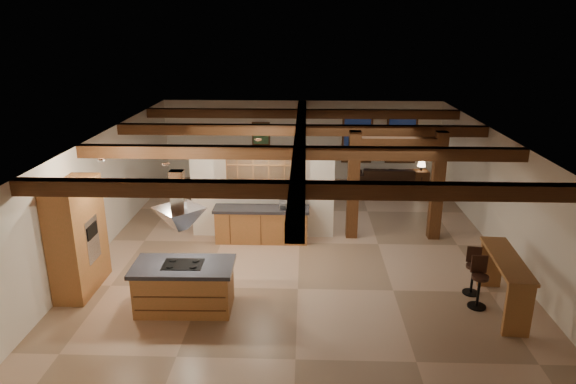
% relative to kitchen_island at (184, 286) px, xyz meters
% --- Properties ---
extents(ground, '(12.00, 12.00, 0.00)m').
position_rel_kitchen_island_xyz_m(ground, '(2.26, 3.36, -0.50)').
color(ground, tan).
rests_on(ground, ground).
extents(room_walls, '(12.00, 12.00, 12.00)m').
position_rel_kitchen_island_xyz_m(room_walls, '(2.26, 3.36, 1.28)').
color(room_walls, silver).
rests_on(room_walls, ground).
extents(ceiling_beams, '(10.00, 12.00, 0.28)m').
position_rel_kitchen_island_xyz_m(ceiling_beams, '(2.26, 3.36, 2.26)').
color(ceiling_beams, '#381E0E').
rests_on(ceiling_beams, room_walls).
extents(timber_posts, '(2.50, 0.30, 2.90)m').
position_rel_kitchen_island_xyz_m(timber_posts, '(4.76, 3.86, 1.27)').
color(timber_posts, '#381E0E').
rests_on(timber_posts, ground).
extents(partition_wall, '(3.80, 0.18, 2.20)m').
position_rel_kitchen_island_xyz_m(partition_wall, '(1.26, 3.86, 0.60)').
color(partition_wall, silver).
rests_on(partition_wall, ground).
extents(pantry_cabinet, '(0.67, 1.60, 2.40)m').
position_rel_kitchen_island_xyz_m(pantry_cabinet, '(-2.40, 0.76, 0.70)').
color(pantry_cabinet, '#A35A34').
rests_on(pantry_cabinet, ground).
extents(back_counter, '(2.50, 0.66, 0.94)m').
position_rel_kitchen_island_xyz_m(back_counter, '(1.26, 3.47, -0.02)').
color(back_counter, '#A35A34').
rests_on(back_counter, ground).
extents(upper_display_cabinet, '(1.80, 0.36, 0.95)m').
position_rel_kitchen_island_xyz_m(upper_display_cabinet, '(1.26, 3.67, 1.35)').
color(upper_display_cabinet, '#A35A34').
rests_on(upper_display_cabinet, partition_wall).
extents(range_hood, '(1.10, 1.10, 1.40)m').
position_rel_kitchen_island_xyz_m(range_hood, '(0.00, 0.00, 1.28)').
color(range_hood, silver).
rests_on(range_hood, room_walls).
extents(back_windows, '(2.70, 0.07, 1.70)m').
position_rel_kitchen_island_xyz_m(back_windows, '(5.06, 9.29, 1.00)').
color(back_windows, '#381E0E').
rests_on(back_windows, room_walls).
extents(framed_art, '(0.65, 0.05, 0.85)m').
position_rel_kitchen_island_xyz_m(framed_art, '(0.76, 9.30, 1.20)').
color(framed_art, '#381E0E').
rests_on(framed_art, room_walls).
extents(recessed_cans, '(3.16, 2.46, 0.03)m').
position_rel_kitchen_island_xyz_m(recessed_cans, '(-0.27, 1.43, 2.37)').
color(recessed_cans, silver).
rests_on(recessed_cans, room_walls).
extents(kitchen_island, '(2.02, 1.10, 0.99)m').
position_rel_kitchen_island_xyz_m(kitchen_island, '(0.00, 0.00, 0.00)').
color(kitchen_island, '#A35A34').
rests_on(kitchen_island, ground).
extents(dining_table, '(2.12, 1.36, 0.70)m').
position_rel_kitchen_island_xyz_m(dining_table, '(1.50, 5.89, -0.15)').
color(dining_table, '#37150D').
rests_on(dining_table, ground).
extents(sofa, '(2.33, 0.95, 0.67)m').
position_rel_kitchen_island_xyz_m(sofa, '(5.32, 8.56, -0.16)').
color(sofa, black).
rests_on(sofa, ground).
extents(microwave, '(0.52, 0.38, 0.27)m').
position_rel_kitchen_island_xyz_m(microwave, '(2.00, 3.47, 0.57)').
color(microwave, '#B1B1B6').
rests_on(microwave, back_counter).
extents(bar_counter, '(0.70, 2.18, 1.12)m').
position_rel_kitchen_island_xyz_m(bar_counter, '(6.38, 0.21, 0.26)').
color(bar_counter, '#A35A34').
rests_on(bar_counter, ground).
extents(side_table, '(0.54, 0.54, 0.63)m').
position_rel_kitchen_island_xyz_m(side_table, '(6.44, 8.34, -0.19)').
color(side_table, '#381E0E').
rests_on(side_table, ground).
extents(table_lamp, '(0.29, 0.29, 0.34)m').
position_rel_kitchen_island_xyz_m(table_lamp, '(6.44, 8.34, 0.37)').
color(table_lamp, black).
rests_on(table_lamp, side_table).
extents(bar_stool_a, '(0.37, 0.37, 1.07)m').
position_rel_kitchen_island_xyz_m(bar_stool_a, '(5.92, 0.30, 0.05)').
color(bar_stool_a, black).
rests_on(bar_stool_a, ground).
extents(bar_stool_b, '(0.36, 0.37, 1.02)m').
position_rel_kitchen_island_xyz_m(bar_stool_b, '(5.97, 0.85, 0.02)').
color(bar_stool_b, black).
rests_on(bar_stool_b, ground).
extents(dining_chairs, '(1.70, 1.70, 1.09)m').
position_rel_kitchen_island_xyz_m(dining_chairs, '(1.50, 5.89, 0.06)').
color(dining_chairs, '#381E0E').
rests_on(dining_chairs, ground).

